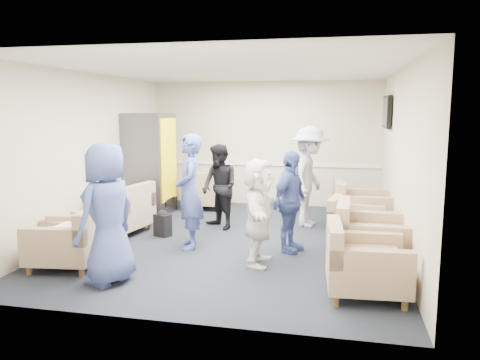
% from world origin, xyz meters
% --- Properties ---
extents(floor, '(6.00, 6.00, 0.00)m').
position_xyz_m(floor, '(0.00, 0.00, 0.00)').
color(floor, black).
rests_on(floor, ground).
extents(ceiling, '(6.00, 6.00, 0.00)m').
position_xyz_m(ceiling, '(0.00, 0.00, 2.70)').
color(ceiling, silver).
rests_on(ceiling, back_wall).
extents(back_wall, '(5.00, 0.02, 2.70)m').
position_xyz_m(back_wall, '(0.00, 3.00, 1.35)').
color(back_wall, beige).
rests_on(back_wall, floor).
extents(front_wall, '(5.00, 0.02, 2.70)m').
position_xyz_m(front_wall, '(0.00, -3.00, 1.35)').
color(front_wall, beige).
rests_on(front_wall, floor).
extents(left_wall, '(0.02, 6.00, 2.70)m').
position_xyz_m(left_wall, '(-2.50, 0.00, 1.35)').
color(left_wall, beige).
rests_on(left_wall, floor).
extents(right_wall, '(0.02, 6.00, 2.70)m').
position_xyz_m(right_wall, '(2.50, 0.00, 1.35)').
color(right_wall, beige).
rests_on(right_wall, floor).
extents(chair_rail, '(4.98, 0.04, 0.06)m').
position_xyz_m(chair_rail, '(0.00, 2.98, 0.90)').
color(chair_rail, white).
rests_on(chair_rail, back_wall).
extents(tv, '(0.10, 1.00, 0.58)m').
position_xyz_m(tv, '(2.44, 1.80, 2.05)').
color(tv, black).
rests_on(tv, right_wall).
extents(armchair_left_near, '(0.95, 0.95, 0.68)m').
position_xyz_m(armchair_left_near, '(-1.85, -1.72, 0.34)').
color(armchair_left_near, '#977C61').
rests_on(armchair_left_near, floor).
extents(armchair_left_mid, '(0.87, 0.87, 0.60)m').
position_xyz_m(armchair_left_mid, '(-2.00, -1.18, 0.30)').
color(armchair_left_mid, '#977C61').
rests_on(armchair_left_mid, floor).
extents(armchair_left_far, '(1.05, 1.05, 0.73)m').
position_xyz_m(armchair_left_far, '(-1.98, 0.07, 0.36)').
color(armchair_left_far, '#977C61').
rests_on(armchair_left_far, floor).
extents(armchair_right_near, '(0.94, 0.94, 0.70)m').
position_xyz_m(armchair_right_near, '(1.90, -1.89, 0.35)').
color(armchair_right_near, '#977C61').
rests_on(armchair_right_near, floor).
extents(armchair_right_midnear, '(0.98, 0.98, 0.76)m').
position_xyz_m(armchair_right_midnear, '(2.03, -0.96, 0.38)').
color(armchair_right_midnear, '#977C61').
rests_on(armchair_right_midnear, floor).
extents(armchair_right_midfar, '(0.91, 0.91, 0.63)m').
position_xyz_m(armchair_right_midfar, '(1.85, 0.17, 0.31)').
color(armchair_right_midfar, '#977C61').
rests_on(armchair_right_midfar, floor).
extents(armchair_right_far, '(1.01, 1.01, 0.75)m').
position_xyz_m(armchair_right_far, '(1.96, 1.02, 0.37)').
color(armchair_right_far, '#977C61').
rests_on(armchair_right_far, floor).
extents(armchair_corner, '(0.90, 0.90, 0.69)m').
position_xyz_m(armchair_corner, '(-1.16, 2.27, 0.34)').
color(armchair_corner, '#977C61').
rests_on(armchair_corner, floor).
extents(vending_machine, '(0.82, 0.96, 2.02)m').
position_xyz_m(vending_machine, '(-2.09, 1.58, 1.01)').
color(vending_machine, '#505058').
rests_on(vending_machine, floor).
extents(backpack, '(0.31, 0.27, 0.44)m').
position_xyz_m(backpack, '(-1.23, 0.00, 0.23)').
color(backpack, black).
rests_on(backpack, floor).
extents(pillow, '(0.33, 0.43, 0.12)m').
position_xyz_m(pillow, '(-1.86, -1.73, 0.51)').
color(pillow, white).
rests_on(pillow, armchair_left_near).
extents(person_front_left, '(0.79, 0.97, 1.71)m').
position_xyz_m(person_front_left, '(-1.08, -2.13, 0.86)').
color(person_front_left, '#3B4B8E').
rests_on(person_front_left, floor).
extents(person_mid_left, '(0.60, 0.74, 1.74)m').
position_xyz_m(person_mid_left, '(-0.57, -0.52, 0.87)').
color(person_mid_left, '#3B4B8E').
rests_on(person_mid_left, floor).
extents(person_back_left, '(0.92, 0.91, 1.50)m').
position_xyz_m(person_back_left, '(-0.42, 0.70, 0.75)').
color(person_back_left, black).
rests_on(person_back_left, floor).
extents(person_back_right, '(0.85, 1.26, 1.80)m').
position_xyz_m(person_back_right, '(1.10, 1.20, 0.90)').
color(person_back_right, silver).
rests_on(person_back_right, floor).
extents(person_mid_right, '(0.66, 0.95, 1.50)m').
position_xyz_m(person_mid_right, '(0.93, -0.41, 0.75)').
color(person_mid_right, '#3B4B8E').
rests_on(person_mid_right, floor).
extents(person_front_right, '(0.43, 1.35, 1.46)m').
position_xyz_m(person_front_right, '(0.59, -1.08, 0.73)').
color(person_front_right, white).
rests_on(person_front_right, floor).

